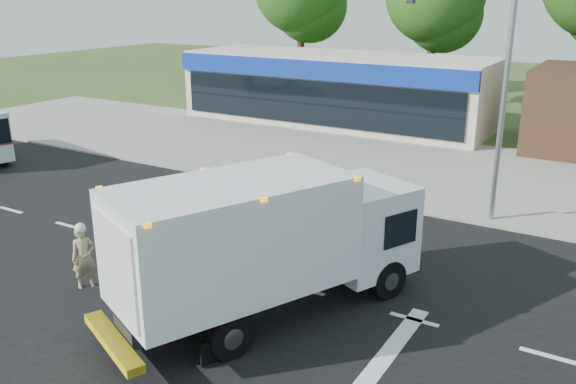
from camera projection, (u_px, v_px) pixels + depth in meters
name	position (u px, v px, depth m)	size (l,w,h in m)	color
ground	(304.00, 290.00, 15.92)	(120.00, 120.00, 0.00)	#385123
road_asphalt	(304.00, 290.00, 15.91)	(60.00, 14.00, 0.02)	black
sidewalk	(412.00, 200.00, 22.60)	(60.00, 2.40, 0.12)	gray
parking_apron	(456.00, 165.00, 27.35)	(60.00, 9.00, 0.02)	gray
lane_markings	(326.00, 326.00, 14.15)	(55.20, 7.00, 0.01)	silver
ems_box_truck	(266.00, 237.00, 14.08)	(5.49, 8.23, 3.52)	black
emergency_worker	(84.00, 256.00, 15.84)	(0.66, 0.74, 1.80)	tan
retail_strip_mall	(336.00, 88.00, 35.94)	(18.00, 6.20, 4.00)	beige
traffic_signal_pole	(486.00, 74.00, 19.45)	(3.51, 0.25, 8.00)	gray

